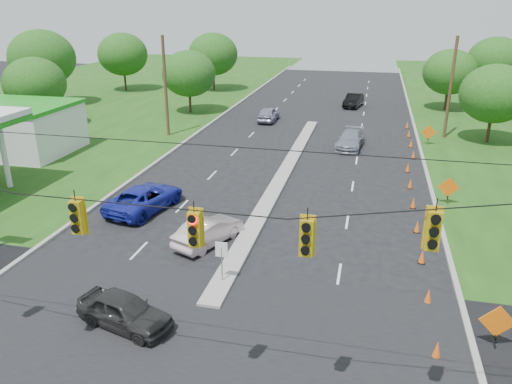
# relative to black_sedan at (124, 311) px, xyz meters

# --- Properties ---
(ground) EXTENTS (160.00, 160.00, 0.00)m
(ground) POSITION_rel_black_sedan_xyz_m (2.74, -2.20, -0.67)
(ground) COLOR black
(ground) RESTS_ON ground
(cross_street) EXTENTS (160.00, 14.00, 0.02)m
(cross_street) POSITION_rel_black_sedan_xyz_m (2.74, -2.20, -0.67)
(cross_street) COLOR black
(cross_street) RESTS_ON ground
(curb_left) EXTENTS (0.25, 110.00, 0.16)m
(curb_left) POSITION_rel_black_sedan_xyz_m (-7.36, 27.80, -0.67)
(curb_left) COLOR gray
(curb_left) RESTS_ON ground
(curb_right) EXTENTS (0.25, 110.00, 0.16)m
(curb_right) POSITION_rel_black_sedan_xyz_m (12.84, 27.80, -0.67)
(curb_right) COLOR gray
(curb_right) RESTS_ON ground
(median) EXTENTS (1.00, 34.00, 0.18)m
(median) POSITION_rel_black_sedan_xyz_m (2.74, 18.80, -0.67)
(median) COLOR gray
(median) RESTS_ON ground
(median_sign) EXTENTS (0.55, 0.06, 2.05)m
(median_sign) POSITION_rel_black_sedan_xyz_m (2.74, 3.80, 0.79)
(median_sign) COLOR gray
(median_sign) RESTS_ON ground
(signal_span) EXTENTS (25.60, 0.32, 9.00)m
(signal_span) POSITION_rel_black_sedan_xyz_m (2.69, -3.20, 4.30)
(signal_span) COLOR #422D1C
(signal_span) RESTS_ON ground
(utility_pole_far_left) EXTENTS (0.28, 0.28, 9.00)m
(utility_pole_far_left) POSITION_rel_black_sedan_xyz_m (-9.76, 27.80, 3.83)
(utility_pole_far_left) COLOR #422D1C
(utility_pole_far_left) RESTS_ON ground
(utility_pole_far_right) EXTENTS (0.28, 0.28, 9.00)m
(utility_pole_far_right) POSITION_rel_black_sedan_xyz_m (15.24, 32.80, 3.83)
(utility_pole_far_right) COLOR #422D1C
(utility_pole_far_right) RESTS_ON ground
(cone_0) EXTENTS (0.32, 0.32, 0.70)m
(cone_0) POSITION_rel_black_sedan_xyz_m (11.50, 0.80, -0.32)
(cone_0) COLOR #E15C19
(cone_0) RESTS_ON ground
(cone_1) EXTENTS (0.32, 0.32, 0.70)m
(cone_1) POSITION_rel_black_sedan_xyz_m (11.50, 4.30, -0.32)
(cone_1) COLOR #E15C19
(cone_1) RESTS_ON ground
(cone_2) EXTENTS (0.32, 0.32, 0.70)m
(cone_2) POSITION_rel_black_sedan_xyz_m (11.50, 7.80, -0.32)
(cone_2) COLOR #E15C19
(cone_2) RESTS_ON ground
(cone_3) EXTENTS (0.32, 0.32, 0.70)m
(cone_3) POSITION_rel_black_sedan_xyz_m (11.50, 11.30, -0.32)
(cone_3) COLOR #E15C19
(cone_3) RESTS_ON ground
(cone_4) EXTENTS (0.32, 0.32, 0.70)m
(cone_4) POSITION_rel_black_sedan_xyz_m (11.50, 14.80, -0.32)
(cone_4) COLOR #E15C19
(cone_4) RESTS_ON ground
(cone_5) EXTENTS (0.32, 0.32, 0.70)m
(cone_5) POSITION_rel_black_sedan_xyz_m (11.50, 18.30, -0.32)
(cone_5) COLOR #E15C19
(cone_5) RESTS_ON ground
(cone_6) EXTENTS (0.32, 0.32, 0.70)m
(cone_6) POSITION_rel_black_sedan_xyz_m (11.50, 21.80, -0.32)
(cone_6) COLOR #E15C19
(cone_6) RESTS_ON ground
(cone_7) EXTENTS (0.32, 0.32, 0.70)m
(cone_7) POSITION_rel_black_sedan_xyz_m (12.10, 25.30, -0.32)
(cone_7) COLOR #E15C19
(cone_7) RESTS_ON ground
(cone_8) EXTENTS (0.32, 0.32, 0.70)m
(cone_8) POSITION_rel_black_sedan_xyz_m (12.10, 28.80, -0.32)
(cone_8) COLOR #E15C19
(cone_8) RESTS_ON ground
(cone_9) EXTENTS (0.32, 0.32, 0.70)m
(cone_9) POSITION_rel_black_sedan_xyz_m (12.10, 32.30, -0.32)
(cone_9) COLOR #E15C19
(cone_9) RESTS_ON ground
(cone_10) EXTENTS (0.32, 0.32, 0.70)m
(cone_10) POSITION_rel_black_sedan_xyz_m (12.10, 35.80, -0.32)
(cone_10) COLOR #E15C19
(cone_10) RESTS_ON ground
(work_sign_0) EXTENTS (1.27, 0.58, 1.37)m
(work_sign_0) POSITION_rel_black_sedan_xyz_m (13.54, 1.80, 0.42)
(work_sign_0) COLOR black
(work_sign_0) RESTS_ON ground
(work_sign_1) EXTENTS (1.27, 0.58, 1.37)m
(work_sign_1) POSITION_rel_black_sedan_xyz_m (13.54, 15.80, 0.42)
(work_sign_1) COLOR black
(work_sign_1) RESTS_ON ground
(work_sign_2) EXTENTS (1.27, 0.58, 1.37)m
(work_sign_2) POSITION_rel_black_sedan_xyz_m (13.54, 29.80, 0.42)
(work_sign_2) COLOR black
(work_sign_2) RESTS_ON ground
(tree_2) EXTENTS (5.88, 5.88, 6.86)m
(tree_2) POSITION_rel_black_sedan_xyz_m (-23.26, 27.80, 3.66)
(tree_2) COLOR black
(tree_2) RESTS_ON ground
(tree_3) EXTENTS (7.56, 7.56, 8.82)m
(tree_3) POSITION_rel_black_sedan_xyz_m (-29.26, 37.80, 4.90)
(tree_3) COLOR black
(tree_3) RESTS_ON ground
(tree_4) EXTENTS (6.72, 6.72, 7.84)m
(tree_4) POSITION_rel_black_sedan_xyz_m (-25.26, 49.80, 4.28)
(tree_4) COLOR black
(tree_4) RESTS_ON ground
(tree_5) EXTENTS (5.88, 5.88, 6.86)m
(tree_5) POSITION_rel_black_sedan_xyz_m (-11.26, 37.80, 3.66)
(tree_5) COLOR black
(tree_5) RESTS_ON ground
(tree_6) EXTENTS (6.72, 6.72, 7.84)m
(tree_6) POSITION_rel_black_sedan_xyz_m (-13.26, 52.80, 4.28)
(tree_6) COLOR black
(tree_6) RESTS_ON ground
(tree_9) EXTENTS (5.88, 5.88, 6.86)m
(tree_9) POSITION_rel_black_sedan_xyz_m (18.74, 31.80, 3.66)
(tree_9) COLOR black
(tree_9) RESTS_ON ground
(tree_11) EXTENTS (6.72, 6.72, 7.84)m
(tree_11) POSITION_rel_black_sedan_xyz_m (22.74, 52.80, 4.28)
(tree_11) COLOR black
(tree_11) RESTS_ON ground
(tree_12) EXTENTS (5.88, 5.88, 6.86)m
(tree_12) POSITION_rel_black_sedan_xyz_m (16.74, 45.80, 3.66)
(tree_12) COLOR black
(tree_12) RESTS_ON ground
(black_sedan) EXTENTS (4.24, 2.60, 1.35)m
(black_sedan) POSITION_rel_black_sedan_xyz_m (0.00, 0.00, 0.00)
(black_sedan) COLOR #292828
(black_sedan) RESTS_ON ground
(white_sedan) EXTENTS (2.95, 4.43, 1.38)m
(white_sedan) POSITION_rel_black_sedan_xyz_m (0.91, 7.46, 0.02)
(white_sedan) COLOR #BEA3AA
(white_sedan) RESTS_ON ground
(blue_pickup) EXTENTS (3.60, 5.90, 1.53)m
(blue_pickup) POSITION_rel_black_sedan_xyz_m (-4.20, 10.84, 0.09)
(blue_pickup) COLOR #1C24A3
(blue_pickup) RESTS_ON ground
(silver_car_far) EXTENTS (2.44, 5.08, 1.43)m
(silver_car_far) POSITION_rel_black_sedan_xyz_m (7.00, 27.41, 0.04)
(silver_car_far) COLOR gray
(silver_car_far) RESTS_ON ground
(silver_car_oncoming) EXTENTS (1.81, 4.41, 1.50)m
(silver_car_oncoming) POSITION_rel_black_sedan_xyz_m (-1.88, 35.76, 0.07)
(silver_car_oncoming) COLOR gray
(silver_car_oncoming) RESTS_ON ground
(dark_car_receding) EXTENTS (2.35, 4.88, 1.54)m
(dark_car_receding) POSITION_rel_black_sedan_xyz_m (6.38, 45.56, 0.10)
(dark_car_receding) COLOR black
(dark_car_receding) RESTS_ON ground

